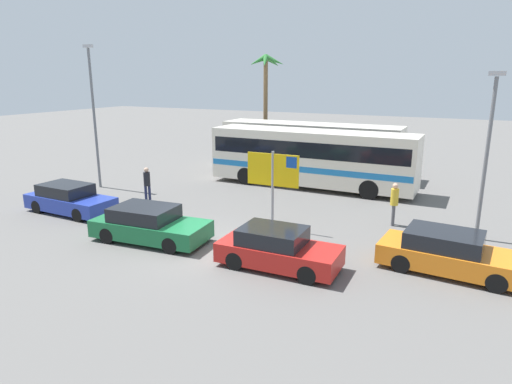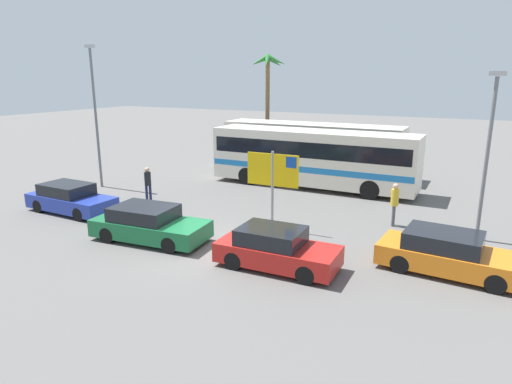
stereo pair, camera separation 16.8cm
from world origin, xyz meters
TOP-DOWN VIEW (x-y plane):
  - ground at (0.00, 0.00)m, footprint 120.00×120.00m
  - bus_front_coach at (0.39, 10.36)m, footprint 11.42×2.50m
  - bus_rear_coach at (-1.01, 13.86)m, footprint 11.42×2.50m
  - ferry_sign at (1.50, 2.93)m, footprint 2.20×0.12m
  - car_red at (3.22, -0.51)m, footprint 3.99×1.80m
  - car_blue at (-7.72, 0.73)m, footprint 4.32×1.76m
  - car_green at (-2.11, -0.43)m, footprint 4.54×2.26m
  - car_orange at (8.22, 1.63)m, footprint 4.47×2.08m
  - pedestrian_near_sign at (5.79, 5.58)m, footprint 0.32×0.32m
  - pedestrian_by_bus at (-5.70, 3.72)m, footprint 0.32×0.32m
  - lamp_post_left_side at (8.95, 5.35)m, footprint 0.56×0.20m
  - lamp_post_right_side at (-10.21, 4.99)m, footprint 0.56×0.20m
  - palm_tree_seaside at (-5.96, 17.65)m, footprint 2.89×2.80m

SIDE VIEW (x-z plane):
  - ground at x=0.00m, z-range 0.00..0.00m
  - car_red at x=3.22m, z-range -0.03..1.30m
  - car_blue at x=-7.72m, z-range -0.03..1.30m
  - car_orange at x=8.22m, z-range -0.03..1.30m
  - car_green at x=-2.11m, z-range -0.03..1.30m
  - pedestrian_by_bus at x=-5.70m, z-range 0.16..1.91m
  - pedestrian_near_sign at x=5.79m, z-range 0.17..1.98m
  - bus_front_coach at x=0.39m, z-range 0.20..3.37m
  - bus_rear_coach at x=-1.01m, z-range 0.20..3.37m
  - ferry_sign at x=1.50m, z-range 0.73..3.93m
  - lamp_post_left_side at x=8.95m, z-range 0.32..6.55m
  - lamp_post_right_side at x=-10.21m, z-range 0.33..8.00m
  - palm_tree_seaside at x=-5.96m, z-range 2.25..9.88m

